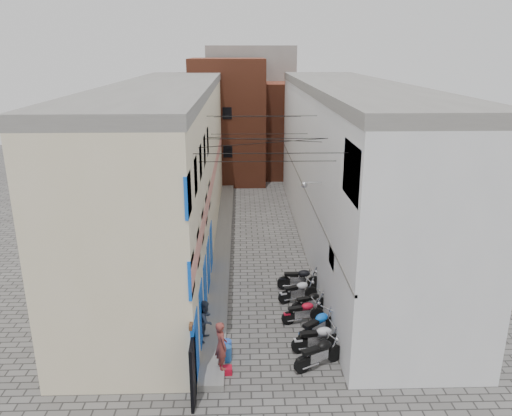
{
  "coord_description": "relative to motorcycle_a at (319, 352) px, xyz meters",
  "views": [
    {
      "loc": [
        -0.97,
        -13.7,
        10.67
      ],
      "look_at": [
        -0.23,
        10.36,
        3.0
      ],
      "focal_mm": 35.0,
      "sensor_mm": 36.0,
      "label": 1
    }
  ],
  "objects": [
    {
      "name": "ground",
      "position": [
        -1.7,
        -1.27,
        -0.58
      ],
      "size": [
        90.0,
        90.0,
        0.0
      ],
      "primitive_type": "plane",
      "color": "#565451",
      "rests_on": "ground"
    },
    {
      "name": "plinth",
      "position": [
        -3.75,
        11.73,
        -0.46
      ],
      "size": [
        0.9,
        26.0,
        0.25
      ],
      "primitive_type": "cube",
      "color": "slate",
      "rests_on": "ground"
    },
    {
      "name": "building_left",
      "position": [
        -6.68,
        11.68,
        3.91
      ],
      "size": [
        5.1,
        27.0,
        9.0
      ],
      "color": "beige",
      "rests_on": "ground"
    },
    {
      "name": "building_right",
      "position": [
        3.3,
        11.72,
        3.92
      ],
      "size": [
        5.94,
        26.0,
        9.0
      ],
      "color": "silver",
      "rests_on": "ground"
    },
    {
      "name": "building_far_brick_left",
      "position": [
        -3.7,
        26.73,
        4.42
      ],
      "size": [
        6.0,
        6.0,
        10.0
      ],
      "primitive_type": "cube",
      "color": "brown",
      "rests_on": "ground"
    },
    {
      "name": "building_far_brick_right",
      "position": [
        1.3,
        28.73,
        3.42
      ],
      "size": [
        5.0,
        6.0,
        8.0
      ],
      "primitive_type": "cube",
      "color": "brown",
      "rests_on": "ground"
    },
    {
      "name": "building_far_concrete",
      "position": [
        -1.7,
        32.73,
        4.92
      ],
      "size": [
        8.0,
        5.0,
        11.0
      ],
      "primitive_type": "cube",
      "color": "slate",
      "rests_on": "ground"
    },
    {
      "name": "far_shopfront",
      "position": [
        -1.7,
        23.93,
        0.62
      ],
      "size": [
        2.0,
        0.3,
        2.4
      ],
      "primitive_type": "cube",
      "color": "black",
      "rests_on": "ground"
    },
    {
      "name": "overhead_wires",
      "position": [
        -1.7,
        6.37,
        6.54
      ],
      "size": [
        5.8,
        13.02,
        1.32
      ],
      "color": "black",
      "rests_on": "ground"
    },
    {
      "name": "motorcycle_a",
      "position": [
        0.0,
        0.0,
        0.0
      ],
      "size": [
        2.09,
        1.48,
        1.17
      ],
      "primitive_type": null,
      "rotation": [
        0.0,
        0.0,
        -1.1
      ],
      "color": "black",
      "rests_on": "ground"
    },
    {
      "name": "motorcycle_b",
      "position": [
        0.11,
        0.96,
        0.0
      ],
      "size": [
        2.11,
        0.95,
        1.18
      ],
      "primitive_type": null,
      "rotation": [
        0.0,
        0.0,
        -1.41
      ],
      "color": "#B6B6BB",
      "rests_on": "ground"
    },
    {
      "name": "motorcycle_c",
      "position": [
        0.2,
        1.76,
        0.03
      ],
      "size": [
        2.04,
        1.88,
        1.23
      ],
      "primitive_type": null,
      "rotation": [
        0.0,
        0.0,
        -0.87
      ],
      "color": "blue",
      "rests_on": "ground"
    },
    {
      "name": "motorcycle_d",
      "position": [
        -0.21,
        3.0,
        -0.06
      ],
      "size": [
        1.89,
        0.96,
        1.04
      ],
      "primitive_type": null,
      "rotation": [
        0.0,
        0.0,
        -1.34
      ],
      "color": "#AD0C22",
      "rests_on": "ground"
    },
    {
      "name": "motorcycle_e",
      "position": [
        0.2,
        3.87,
        -0.08
      ],
      "size": [
        1.81,
        1.07,
        1.0
      ],
      "primitive_type": null,
      "rotation": [
        0.0,
        0.0,
        -1.24
      ],
      "color": "black",
      "rests_on": "ground"
    },
    {
      "name": "motorcycle_f",
      "position": [
        -0.2,
        4.81,
        -0.05
      ],
      "size": [
        1.95,
        1.16,
        1.08
      ],
      "primitive_type": null,
      "rotation": [
        0.0,
        0.0,
        -1.24
      ],
      "color": "silver",
      "rests_on": "ground"
    },
    {
      "name": "motorcycle_g",
      "position": [
        -0.02,
        5.96,
        0.01
      ],
      "size": [
        2.04,
        0.65,
        1.18
      ],
      "primitive_type": null,
      "rotation": [
        0.0,
        0.0,
        -1.57
      ],
      "color": "black",
      "rests_on": "ground"
    },
    {
      "name": "person_a",
      "position": [
        -3.4,
        -0.27,
        0.53
      ],
      "size": [
        0.64,
        0.75,
        1.74
      ],
      "primitive_type": "imported",
      "rotation": [
        0.0,
        0.0,
        1.98
      ],
      "color": "brown",
      "rests_on": "plinth"
    },
    {
      "name": "person_b",
      "position": [
        -4.05,
        1.54,
        0.45
      ],
      "size": [
        0.8,
        0.91,
        1.57
      ],
      "primitive_type": "imported",
      "rotation": [
        0.0,
        0.0,
        1.26
      ],
      "color": "#2F3847",
      "rests_on": "plinth"
    },
    {
      "name": "water_jug_near",
      "position": [
        -3.25,
        0.47,
        -0.3
      ],
      "size": [
        0.39,
        0.39,
        0.56
      ],
      "primitive_type": "cylinder",
      "rotation": [
        0.0,
        0.0,
        0.08
      ],
      "color": "#215AA8",
      "rests_on": "ground"
    },
    {
      "name": "water_jug_far",
      "position": [
        -3.25,
        0.86,
        -0.3
      ],
      "size": [
        0.47,
        0.47,
        0.56
      ],
      "primitive_type": "cylinder",
      "rotation": [
        0.0,
        0.0,
        -0.38
      ],
      "color": "blue",
      "rests_on": "ground"
    },
    {
      "name": "red_crate",
      "position": [
        -3.25,
        -0.29,
        -0.46
      ],
      "size": [
        0.43,
        0.33,
        0.26
      ],
      "primitive_type": "cube",
      "rotation": [
        0.0,
        0.0,
        0.05
      ],
      "color": "#AF0C22",
      "rests_on": "ground"
    }
  ]
}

